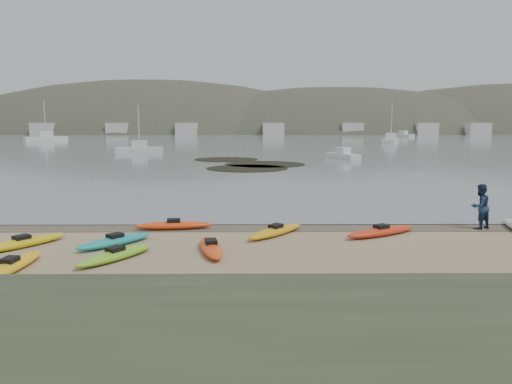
{
  "coord_description": "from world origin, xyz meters",
  "views": [
    {
      "loc": [
        -0.17,
        -21.83,
        4.61
      ],
      "look_at": [
        0.0,
        0.0,
        1.5
      ],
      "focal_mm": 35.0,
      "sensor_mm": 36.0,
      "label": 1
    }
  ],
  "objects": [
    {
      "name": "far_town",
      "position": [
        6.0,
        145.0,
        2.0
      ],
      "size": [
        199.0,
        5.0,
        4.0
      ],
      "color": "beige",
      "rests_on": "ground"
    },
    {
      "name": "person_east",
      "position": [
        9.63,
        -0.8,
        0.97
      ],
      "size": [
        1.17,
        1.07,
        1.95
      ],
      "primitive_type": "imported",
      "rotation": [
        0.0,
        0.0,
        3.59
      ],
      "color": "navy",
      "rests_on": "ground"
    },
    {
      "name": "kayaks",
      "position": [
        -1.52,
        -3.41,
        0.17
      ],
      "size": [
        21.78,
        9.31,
        0.34
      ],
      "color": "teal",
      "rests_on": "ground"
    },
    {
      "name": "wet_sand",
      "position": [
        0.0,
        -0.3,
        0.0
      ],
      "size": [
        60.0,
        60.0,
        0.0
      ],
      "primitive_type": "plane",
      "color": "brown",
      "rests_on": "ground"
    },
    {
      "name": "water",
      "position": [
        0.0,
        300.0,
        0.01
      ],
      "size": [
        1200.0,
        1200.0,
        0.0
      ],
      "primitive_type": "plane",
      "color": "slate",
      "rests_on": "ground"
    },
    {
      "name": "moored_boats",
      "position": [
        -3.1,
        84.82,
        0.55
      ],
      "size": [
        96.63,
        88.66,
        1.27
      ],
      "color": "silver",
      "rests_on": "ground"
    },
    {
      "name": "ground",
      "position": [
        0.0,
        0.0,
        0.0
      ],
      "size": [
        600.0,
        600.0,
        0.0
      ],
      "primitive_type": "plane",
      "color": "tan",
      "rests_on": "ground"
    },
    {
      "name": "far_hills",
      "position": [
        39.38,
        193.97,
        -15.93
      ],
      "size": [
        550.0,
        135.0,
        80.0
      ],
      "color": "#384235",
      "rests_on": "ground"
    },
    {
      "name": "kelp_mats",
      "position": [
        -0.76,
        31.7,
        0.03
      ],
      "size": [
        12.66,
        19.13,
        0.04
      ],
      "color": "black",
      "rests_on": "water"
    }
  ]
}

